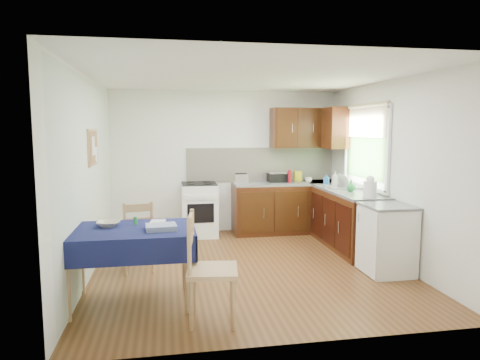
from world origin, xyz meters
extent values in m
plane|color=#513015|center=(0.00, 0.00, 0.00)|extent=(4.20, 4.20, 0.00)
cube|color=white|center=(0.00, 0.00, 2.50)|extent=(4.00, 4.20, 0.02)
cube|color=white|center=(0.00, 2.10, 1.25)|extent=(4.00, 0.02, 2.50)
cube|color=white|center=(0.00, -2.10, 1.25)|extent=(4.00, 0.02, 2.50)
cube|color=silver|center=(-2.00, 0.00, 1.25)|extent=(0.02, 4.20, 2.50)
cube|color=white|center=(2.00, 0.00, 1.25)|extent=(0.02, 4.20, 2.50)
cube|color=black|center=(1.05, 1.80, 0.43)|extent=(1.90, 0.60, 0.86)
cube|color=black|center=(1.70, 0.65, 0.43)|extent=(0.60, 1.70, 0.86)
cube|color=slate|center=(1.05, 1.80, 0.88)|extent=(1.90, 0.60, 0.04)
cube|color=slate|center=(1.70, 0.65, 0.88)|extent=(0.60, 1.70, 0.04)
cube|color=slate|center=(1.70, 1.80, 0.88)|extent=(0.60, 0.60, 0.04)
cube|color=silver|center=(0.65, 2.08, 1.20)|extent=(2.70, 0.02, 0.60)
cube|color=black|center=(1.40, 1.93, 1.85)|extent=(1.20, 0.35, 0.70)
cube|color=black|center=(1.82, 1.50, 1.85)|extent=(0.35, 0.50, 0.70)
cube|color=white|center=(-0.50, 1.80, 0.45)|extent=(0.60, 0.60, 0.90)
cube|color=black|center=(-0.50, 1.80, 0.91)|extent=(0.58, 0.58, 0.02)
cube|color=black|center=(-0.50, 1.50, 0.45)|extent=(0.44, 0.01, 0.32)
cube|color=#2F5422|center=(1.99, 0.70, 1.50)|extent=(0.01, 1.40, 0.85)
cube|color=white|center=(1.97, 0.70, 2.15)|extent=(0.04, 1.48, 0.06)
cube|color=white|center=(1.97, 0.70, 0.95)|extent=(0.04, 1.48, 0.06)
cube|color=tan|center=(1.96, 0.70, 1.93)|extent=(0.02, 1.36, 0.44)
cube|color=white|center=(1.70, -0.55, 0.42)|extent=(0.55, 0.58, 0.85)
cube|color=slate|center=(1.70, -0.55, 0.87)|extent=(0.58, 0.60, 0.03)
cube|color=tan|center=(-1.98, 0.30, 1.60)|extent=(0.02, 0.62, 0.47)
cube|color=#905B3C|center=(-1.96, 0.30, 1.60)|extent=(0.01, 0.56, 0.41)
cube|color=white|center=(-1.95, 0.22, 1.62)|extent=(0.00, 0.18, 0.24)
cube|color=white|center=(-1.95, 0.42, 1.50)|extent=(0.00, 0.15, 0.20)
cube|color=#0F163D|center=(-1.42, -0.97, 0.79)|extent=(1.29, 0.86, 0.03)
cube|color=#0F163D|center=(-1.42, -1.41, 0.68)|extent=(1.33, 0.02, 0.26)
cube|color=#0F163D|center=(-1.42, -0.53, 0.68)|extent=(1.33, 0.02, 0.26)
cube|color=#0F163D|center=(-2.08, -0.97, 0.68)|extent=(0.02, 0.90, 0.26)
cube|color=#0F163D|center=(-0.77, -0.97, 0.68)|extent=(0.02, 0.90, 0.26)
cylinder|color=tan|center=(-1.99, -1.32, 0.39)|extent=(0.05, 0.05, 0.78)
cylinder|color=tan|center=(-0.86, -1.32, 0.39)|extent=(0.05, 0.05, 0.78)
cylinder|color=tan|center=(-1.99, -0.62, 0.39)|extent=(0.05, 0.05, 0.78)
cylinder|color=tan|center=(-0.86, -0.62, 0.39)|extent=(0.05, 0.05, 0.78)
cube|color=tan|center=(-1.43, 0.10, 0.44)|extent=(0.48, 0.48, 0.04)
cube|color=tan|center=(-1.40, -0.08, 0.78)|extent=(0.37, 0.09, 0.29)
cylinder|color=tan|center=(-1.30, 0.29, 0.22)|extent=(0.04, 0.04, 0.44)
cylinder|color=tan|center=(-1.62, 0.23, 0.22)|extent=(0.04, 0.04, 0.44)
cylinder|color=tan|center=(-1.24, -0.04, 0.22)|extent=(0.04, 0.04, 0.44)
cylinder|color=tan|center=(-1.57, -0.10, 0.22)|extent=(0.04, 0.04, 0.44)
cube|color=tan|center=(-0.63, -1.55, 0.50)|extent=(0.52, 0.52, 0.04)
cube|color=tan|center=(-0.83, -1.52, 0.89)|extent=(0.09, 0.42, 0.33)
cylinder|color=tan|center=(-0.47, -1.76, 0.25)|extent=(0.04, 0.04, 0.50)
cylinder|color=tan|center=(-0.42, -1.38, 0.25)|extent=(0.04, 0.04, 0.50)
cylinder|color=tan|center=(-0.84, -1.71, 0.25)|extent=(0.04, 0.04, 0.50)
cylinder|color=tan|center=(-0.79, -1.33, 0.25)|extent=(0.04, 0.04, 0.50)
cube|color=silver|center=(0.22, 1.75, 0.98)|extent=(0.23, 0.14, 0.16)
cube|color=black|center=(0.22, 1.75, 1.07)|extent=(0.20, 0.02, 0.02)
cube|color=black|center=(0.89, 1.86, 0.97)|extent=(0.32, 0.28, 0.15)
cube|color=silver|center=(0.89, 1.86, 1.07)|extent=(0.32, 0.28, 0.03)
cylinder|color=#AE0D1A|center=(1.06, 1.67, 1.01)|extent=(0.05, 0.05, 0.23)
cube|color=gold|center=(1.29, 1.93, 0.99)|extent=(0.14, 0.11, 0.18)
cube|color=gray|center=(1.72, 0.90, 0.91)|extent=(0.46, 0.35, 0.02)
cylinder|color=white|center=(1.72, 0.90, 1.01)|extent=(0.06, 0.22, 0.21)
cylinder|color=white|center=(1.71, -0.03, 1.01)|extent=(0.18, 0.18, 0.22)
sphere|color=white|center=(1.71, -0.03, 1.15)|extent=(0.11, 0.11, 0.11)
imported|color=white|center=(1.40, 1.66, 0.95)|extent=(0.13, 0.13, 0.09)
imported|color=white|center=(1.59, 0.93, 1.04)|extent=(0.13, 0.13, 0.28)
imported|color=blue|center=(1.63, 1.40, 0.99)|extent=(0.11, 0.11, 0.18)
imported|color=#258A41|center=(1.69, 0.54, 0.99)|extent=(0.16, 0.16, 0.17)
imported|color=beige|center=(-1.66, -0.83, 0.84)|extent=(0.27, 0.27, 0.06)
imported|color=white|center=(-1.23, -0.73, 0.81)|extent=(0.19, 0.24, 0.02)
cylinder|color=#238237|center=(-1.38, -0.78, 0.85)|extent=(0.04, 0.04, 0.08)
cube|color=navy|center=(-1.11, -1.08, 0.83)|extent=(0.33, 0.27, 0.05)
camera|label=1|loc=(-1.04, -5.45, 1.84)|focal=32.00mm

